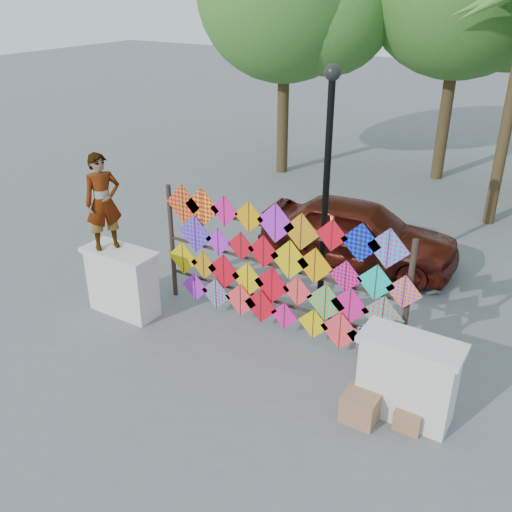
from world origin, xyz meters
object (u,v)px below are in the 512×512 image
at_px(vendor_woman, 103,202).
at_px(kite_rack, 279,270).
at_px(lamppost, 327,170).
at_px(sedan, 359,233).

bearing_deg(vendor_woman, kite_rack, -42.93).
bearing_deg(lamppost, kite_rack, -99.43).
relative_size(kite_rack, vendor_woman, 2.80).
bearing_deg(kite_rack, vendor_woman, -163.10).
height_order(kite_rack, lamppost, lamppost).
distance_m(kite_rack, lamppost, 1.95).
xyz_separation_m(kite_rack, sedan, (0.12, 3.30, -0.50)).
relative_size(sedan, lamppost, 0.96).
xyz_separation_m(sedan, lamppost, (0.09, -2.02, 1.97)).
bearing_deg(kite_rack, sedan, 87.88).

